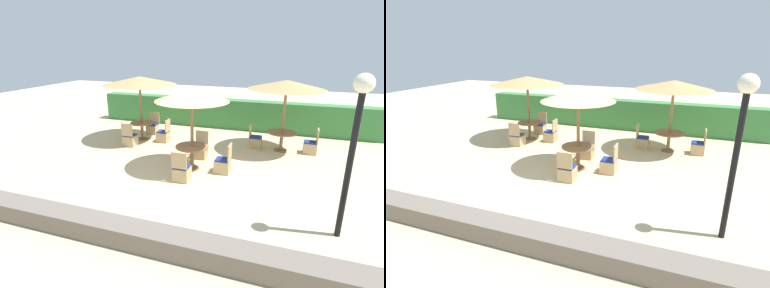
{
  "view_description": "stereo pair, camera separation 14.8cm",
  "coord_description": "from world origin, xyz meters",
  "views": [
    {
      "loc": [
        2.83,
        -7.57,
        3.79
      ],
      "look_at": [
        0.0,
        0.6,
        0.9
      ],
      "focal_mm": 28.0,
      "sensor_mm": 36.0,
      "label": 1
    },
    {
      "loc": [
        2.97,
        -7.52,
        3.79
      ],
      "look_at": [
        0.0,
        0.6,
        0.9
      ],
      "focal_mm": 28.0,
      "sensor_mm": 36.0,
      "label": 2
    }
  ],
  "objects": [
    {
      "name": "patio_chair_back_left_east",
      "position": [
        -2.08,
        3.07,
        0.26
      ],
      "size": [
        0.46,
        0.46,
        0.93
      ],
      "rotation": [
        0.0,
        0.0,
        1.57
      ],
      "color": "tan",
      "rests_on": "ground_plane"
    },
    {
      "name": "parasol_back_left",
      "position": [
        -3.06,
        3.08,
        2.42
      ],
      "size": [
        2.92,
        2.92,
        2.59
      ],
      "color": "olive",
      "rests_on": "ground_plane"
    },
    {
      "name": "ground_plane",
      "position": [
        0.0,
        0.0,
        0.0
      ],
      "size": [
        40.0,
        40.0,
        0.0
      ],
      "primitive_type": "plane",
      "color": "#D1BA8C"
    },
    {
      "name": "parasol_back_right",
      "position": [
        2.51,
        3.52,
        2.43
      ],
      "size": [
        2.72,
        2.72,
        2.61
      ],
      "color": "olive",
      "rests_on": "ground_plane"
    },
    {
      "name": "round_table_back_left",
      "position": [
        -3.06,
        3.08,
        0.54
      ],
      "size": [
        0.95,
        0.95,
        0.72
      ],
      "color": "olive",
      "rests_on": "ground_plane"
    },
    {
      "name": "stone_border",
      "position": [
        0.0,
        -3.2,
        0.21
      ],
      "size": [
        10.0,
        0.56,
        0.42
      ],
      "primitive_type": "cube",
      "color": "#6B6056",
      "rests_on": "ground_plane"
    },
    {
      "name": "patio_chair_center_south",
      "position": [
        -0.06,
        -0.13,
        0.26
      ],
      "size": [
        0.46,
        0.46,
        0.93
      ],
      "color": "tan",
      "rests_on": "ground_plane"
    },
    {
      "name": "patio_chair_center_north",
      "position": [
        -0.12,
        1.83,
        0.26
      ],
      "size": [
        0.46,
        0.46,
        0.93
      ],
      "rotation": [
        0.0,
        0.0,
        3.14
      ],
      "color": "tan",
      "rests_on": "ground_plane"
    },
    {
      "name": "patio_chair_back_left_south",
      "position": [
        -3.1,
        2.16,
        0.26
      ],
      "size": [
        0.46,
        0.46,
        0.93
      ],
      "color": "tan",
      "rests_on": "ground_plane"
    },
    {
      "name": "patio_chair_back_right_west",
      "position": [
        1.53,
        3.54,
        0.26
      ],
      "size": [
        0.46,
        0.46,
        0.93
      ],
      "rotation": [
        0.0,
        0.0,
        -1.57
      ],
      "color": "tan",
      "rests_on": "ground_plane"
    },
    {
      "name": "parasol_center",
      "position": [
        -0.07,
        0.81,
        2.33
      ],
      "size": [
        2.26,
        2.26,
        2.5
      ],
      "color": "olive",
      "rests_on": "ground_plane"
    },
    {
      "name": "round_table_center",
      "position": [
        -0.07,
        0.81,
        0.59
      ],
      "size": [
        1.05,
        1.05,
        0.76
      ],
      "color": "olive",
      "rests_on": "ground_plane"
    },
    {
      "name": "round_table_back_right",
      "position": [
        2.51,
        3.52,
        0.56
      ],
      "size": [
        1.06,
        1.06,
        0.72
      ],
      "color": "olive",
      "rests_on": "ground_plane"
    },
    {
      "name": "patio_chair_back_left_north",
      "position": [
        -3.01,
        3.97,
        0.26
      ],
      "size": [
        0.46,
        0.46,
        0.93
      ],
      "rotation": [
        0.0,
        0.0,
        3.14
      ],
      "color": "tan",
      "rests_on": "ground_plane"
    },
    {
      "name": "lamp_post",
      "position": [
        3.95,
        -1.55,
        2.35
      ],
      "size": [
        0.36,
        0.36,
        3.32
      ],
      "color": "black",
      "rests_on": "ground_plane"
    },
    {
      "name": "patio_chair_back_right_east",
      "position": [
        3.54,
        3.55,
        0.26
      ],
      "size": [
        0.46,
        0.46,
        0.93
      ],
      "rotation": [
        0.0,
        0.0,
        1.57
      ],
      "color": "tan",
      "rests_on": "ground_plane"
    },
    {
      "name": "hedge_row",
      "position": [
        0.0,
        6.08,
        0.67
      ],
      "size": [
        13.0,
        0.7,
        1.35
      ],
      "primitive_type": "cube",
      "color": "#387A3D",
      "rests_on": "ground_plane"
    },
    {
      "name": "patio_chair_center_east",
      "position": [
        0.94,
        0.83,
        0.26
      ],
      "size": [
        0.46,
        0.46,
        0.93
      ],
      "rotation": [
        0.0,
        0.0,
        1.57
      ],
      "color": "tan",
      "rests_on": "ground_plane"
    }
  ]
}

